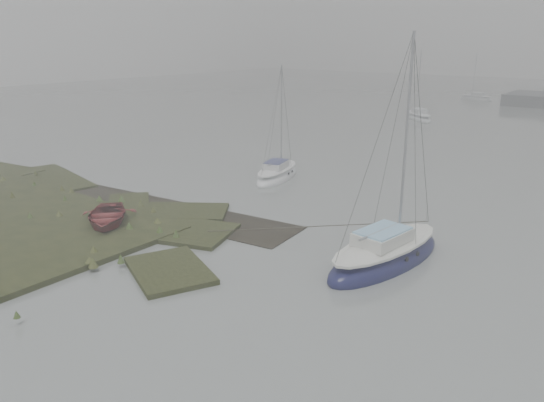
{
  "coord_description": "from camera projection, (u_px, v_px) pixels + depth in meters",
  "views": [
    {
      "loc": [
        14.09,
        -12.09,
        8.1
      ],
      "look_at": [
        1.63,
        4.09,
        1.8
      ],
      "focal_mm": 35.0,
      "sensor_mm": 36.0,
      "label": 1
    }
  ],
  "objects": [
    {
      "name": "sailboat_white",
      "position": [
        277.0,
        175.0,
        31.89
      ],
      "size": [
        2.92,
        5.31,
        7.12
      ],
      "rotation": [
        0.0,
        0.0,
        0.26
      ],
      "color": "white",
      "rests_on": "ground"
    },
    {
      "name": "sailboat_far_c",
      "position": [
        476.0,
        99.0,
        72.08
      ],
      "size": [
        4.88,
        2.65,
        6.56
      ],
      "rotation": [
        0.0,
        0.0,
        1.32
      ],
      "color": "#B4BABE",
      "rests_on": "ground"
    },
    {
      "name": "sailboat_main",
      "position": [
        385.0,
        256.0,
        19.86
      ],
      "size": [
        2.97,
        6.61,
        9.0
      ],
      "rotation": [
        0.0,
        0.0,
        -0.14
      ],
      "color": "#11133C",
      "rests_on": "ground"
    },
    {
      "name": "ground",
      "position": [
        453.0,
        143.0,
        42.47
      ],
      "size": [
        160.0,
        160.0,
        0.0
      ],
      "primitive_type": "plane",
      "color": "slate",
      "rests_on": "ground"
    },
    {
      "name": "sailboat_far_a",
      "position": [
        419.0,
        117.0,
        54.75
      ],
      "size": [
        4.96,
        5.07,
        7.53
      ],
      "rotation": [
        0.0,
        0.0,
        0.76
      ],
      "color": "silver",
      "rests_on": "ground"
    },
    {
      "name": "dinghy",
      "position": [
        106.0,
        216.0,
        23.41
      ],
      "size": [
        4.19,
        4.14,
        0.71
      ],
      "primitive_type": "imported",
      "rotation": [
        0.0,
        0.0,
        0.83
      ],
      "color": "maroon",
      "rests_on": "marsh_bank"
    }
  ]
}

